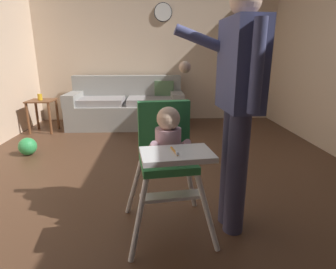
{
  "coord_description": "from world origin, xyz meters",
  "views": [
    {
      "loc": [
        0.0,
        -2.44,
        1.22
      ],
      "look_at": [
        0.07,
        -0.81,
        0.74
      ],
      "focal_mm": 29.37,
      "sensor_mm": 36.0,
      "label": 1
    }
  ],
  "objects_px": {
    "high_chair": "(167,147)",
    "wall_clock": "(163,12)",
    "side_table": "(42,109)",
    "sippy_cup": "(40,97)",
    "couch": "(127,107)",
    "toy_ball": "(27,146)",
    "adult_standing": "(237,103)"
  },
  "relations": [
    {
      "from": "high_chair",
      "to": "side_table",
      "type": "bearing_deg",
      "value": -152.63
    },
    {
      "from": "side_table",
      "to": "wall_clock",
      "type": "height_order",
      "value": "wall_clock"
    },
    {
      "from": "couch",
      "to": "wall_clock",
      "type": "xyz_separation_m",
      "value": [
        0.66,
        0.48,
        1.62
      ]
    },
    {
      "from": "side_table",
      "to": "couch",
      "type": "bearing_deg",
      "value": 15.33
    },
    {
      "from": "couch",
      "to": "wall_clock",
      "type": "height_order",
      "value": "wall_clock"
    },
    {
      "from": "side_table",
      "to": "sippy_cup",
      "type": "relative_size",
      "value": 5.2
    },
    {
      "from": "couch",
      "to": "adult_standing",
      "type": "xyz_separation_m",
      "value": [
        1.05,
        -3.07,
        0.59
      ]
    },
    {
      "from": "sippy_cup",
      "to": "wall_clock",
      "type": "xyz_separation_m",
      "value": [
        2.0,
        0.84,
        1.38
      ]
    },
    {
      "from": "toy_ball",
      "to": "side_table",
      "type": "height_order",
      "value": "side_table"
    },
    {
      "from": "adult_standing",
      "to": "toy_ball",
      "type": "bearing_deg",
      "value": -40.24
    },
    {
      "from": "toy_ball",
      "to": "wall_clock",
      "type": "xyz_separation_m",
      "value": [
        1.76,
        1.96,
        1.84
      ]
    },
    {
      "from": "adult_standing",
      "to": "sippy_cup",
      "type": "height_order",
      "value": "adult_standing"
    },
    {
      "from": "high_chair",
      "to": "wall_clock",
      "type": "height_order",
      "value": "wall_clock"
    },
    {
      "from": "toy_ball",
      "to": "side_table",
      "type": "xyz_separation_m",
      "value": [
        -0.22,
        1.12,
        0.27
      ]
    },
    {
      "from": "high_chair",
      "to": "adult_standing",
      "type": "relative_size",
      "value": 0.57
    },
    {
      "from": "couch",
      "to": "side_table",
      "type": "bearing_deg",
      "value": -74.67
    },
    {
      "from": "sippy_cup",
      "to": "high_chair",
      "type": "bearing_deg",
      "value": -54.69
    },
    {
      "from": "adult_standing",
      "to": "wall_clock",
      "type": "xyz_separation_m",
      "value": [
        -0.4,
        3.55,
        1.03
      ]
    },
    {
      "from": "couch",
      "to": "toy_ball",
      "type": "height_order",
      "value": "couch"
    },
    {
      "from": "adult_standing",
      "to": "sippy_cup",
      "type": "distance_m",
      "value": 3.63
    },
    {
      "from": "couch",
      "to": "high_chair",
      "type": "xyz_separation_m",
      "value": [
        0.59,
        -3.1,
        0.3
      ]
    },
    {
      "from": "side_table",
      "to": "toy_ball",
      "type": "bearing_deg",
      "value": -78.7
    },
    {
      "from": "adult_standing",
      "to": "wall_clock",
      "type": "bearing_deg",
      "value": -87.47
    },
    {
      "from": "side_table",
      "to": "sippy_cup",
      "type": "bearing_deg",
      "value": 180.0
    },
    {
      "from": "toy_ball",
      "to": "side_table",
      "type": "distance_m",
      "value": 1.17
    },
    {
      "from": "wall_clock",
      "to": "adult_standing",
      "type": "bearing_deg",
      "value": -83.63
    },
    {
      "from": "couch",
      "to": "wall_clock",
      "type": "relative_size",
      "value": 6.03
    },
    {
      "from": "couch",
      "to": "toy_ball",
      "type": "bearing_deg",
      "value": -36.77
    },
    {
      "from": "couch",
      "to": "adult_standing",
      "type": "relative_size",
      "value": 1.21
    },
    {
      "from": "high_chair",
      "to": "side_table",
      "type": "height_order",
      "value": "high_chair"
    },
    {
      "from": "high_chair",
      "to": "wall_clock",
      "type": "distance_m",
      "value": 3.81
    },
    {
      "from": "sippy_cup",
      "to": "wall_clock",
      "type": "bearing_deg",
      "value": 22.83
    }
  ]
}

